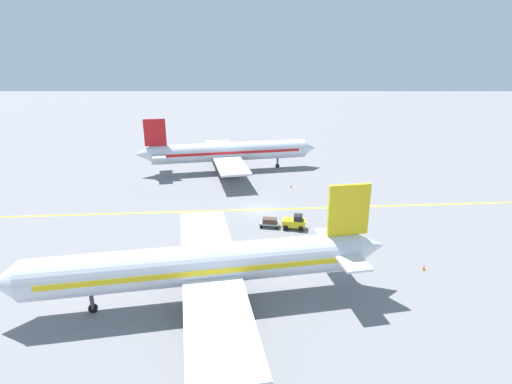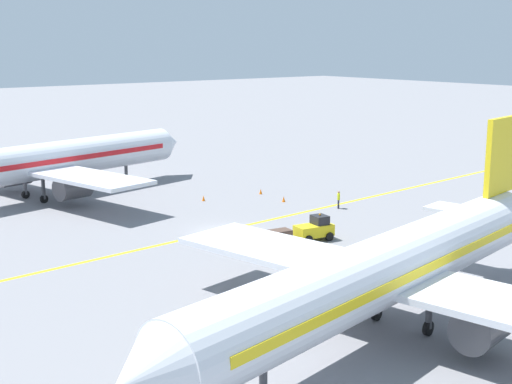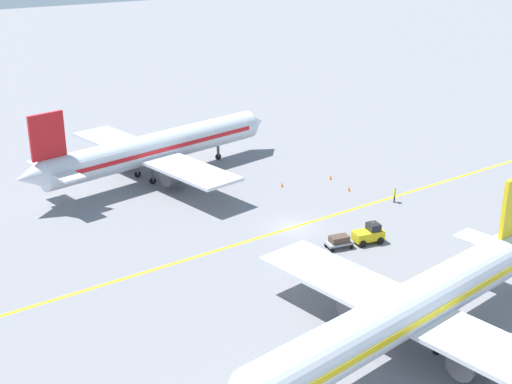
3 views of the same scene
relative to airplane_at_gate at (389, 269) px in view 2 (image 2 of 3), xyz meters
name	(u,v)px [view 2 (image 2 of 3)]	position (x,y,z in m)	size (l,w,h in m)	color
ground_plane	(220,231)	(23.02, -5.38, -3.71)	(400.00, 400.00, 0.00)	slate
apron_yellow_centreline	(220,231)	(23.02, -5.38, -3.71)	(0.40, 120.00, 0.01)	yellow
airplane_at_gate	(389,269)	(0.00, 0.00, 0.00)	(28.48, 35.39, 10.60)	silver
airplane_adjacent_stand	(46,162)	(44.10, 0.81, 0.00)	(28.47, 35.30, 10.60)	silver
baggage_tug_white	(315,229)	(16.24, -9.75, -2.81)	(2.14, 3.19, 2.11)	gold
baggage_cart_trailing	(279,236)	(16.74, -6.49, -2.95)	(1.78, 2.78, 1.24)	gray
ground_crew_worker	(339,199)	(22.93, -18.92, -2.80)	(0.47, 0.40, 1.68)	#23232D
traffic_cone_mid_apron	(284,199)	(28.28, -16.70, -3.43)	(0.32, 0.32, 0.55)	orange
traffic_cone_by_wingtip	(261,191)	(32.53, -17.19, -3.43)	(0.32, 0.32, 0.55)	orange
traffic_cone_far_edge	(203,198)	(33.46, -10.74, -3.43)	(0.32, 0.32, 0.55)	orange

